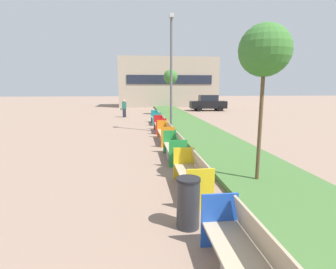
{
  "coord_description": "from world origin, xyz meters",
  "views": [
    {
      "loc": [
        -0.41,
        1.4,
        2.65
      ],
      "look_at": [
        0.9,
        12.87,
        0.6
      ],
      "focal_mm": 28.0,
      "sensor_mm": 36.0,
      "label": 1
    }
  ],
  "objects_px": {
    "bench_orange_frame": "(166,134)",
    "litter_bin": "(188,203)",
    "sapling_tree_far": "(171,77)",
    "parked_car_distant": "(208,103)",
    "bench_yellow_frame": "(192,178)",
    "pedestrian_walking": "(124,108)",
    "bench_teal_frame": "(156,119)",
    "sapling_tree_near": "(265,51)",
    "bench_red_frame": "(160,126)",
    "street_lamp_post": "(171,69)",
    "bench_green_frame": "(175,150)"
  },
  "relations": [
    {
      "from": "bench_orange_frame",
      "to": "litter_bin",
      "type": "height_order",
      "value": "litter_bin"
    },
    {
      "from": "sapling_tree_far",
      "to": "parked_car_distant",
      "type": "height_order",
      "value": "sapling_tree_far"
    },
    {
      "from": "bench_yellow_frame",
      "to": "litter_bin",
      "type": "relative_size",
      "value": 2.13
    },
    {
      "from": "pedestrian_walking",
      "to": "bench_yellow_frame",
      "type": "bearing_deg",
      "value": -81.74
    },
    {
      "from": "parked_car_distant",
      "to": "litter_bin",
      "type": "bearing_deg",
      "value": -103.38
    },
    {
      "from": "litter_bin",
      "to": "bench_orange_frame",
      "type": "bearing_deg",
      "value": 86.9
    },
    {
      "from": "litter_bin",
      "to": "pedestrian_walking",
      "type": "relative_size",
      "value": 0.61
    },
    {
      "from": "bench_teal_frame",
      "to": "sapling_tree_near",
      "type": "bearing_deg",
      "value": -81.79
    },
    {
      "from": "bench_red_frame",
      "to": "pedestrian_walking",
      "type": "bearing_deg",
      "value": 107.15
    },
    {
      "from": "bench_teal_frame",
      "to": "sapling_tree_far",
      "type": "bearing_deg",
      "value": 73.76
    },
    {
      "from": "bench_orange_frame",
      "to": "parked_car_distant",
      "type": "height_order",
      "value": "parked_car_distant"
    },
    {
      "from": "bench_orange_frame",
      "to": "pedestrian_walking",
      "type": "xyz_separation_m",
      "value": [
        -2.63,
        11.63,
        0.44
      ]
    },
    {
      "from": "street_lamp_post",
      "to": "litter_bin",
      "type": "bearing_deg",
      "value": -95.51
    },
    {
      "from": "bench_orange_frame",
      "to": "street_lamp_post",
      "type": "relative_size",
      "value": 0.37
    },
    {
      "from": "sapling_tree_far",
      "to": "parked_car_distant",
      "type": "bearing_deg",
      "value": 41.51
    },
    {
      "from": "parked_car_distant",
      "to": "bench_yellow_frame",
      "type": "bearing_deg",
      "value": -103.49
    },
    {
      "from": "litter_bin",
      "to": "bench_red_frame",
      "type": "bearing_deg",
      "value": 87.8
    },
    {
      "from": "bench_red_frame",
      "to": "sapling_tree_far",
      "type": "relative_size",
      "value": 0.44
    },
    {
      "from": "pedestrian_walking",
      "to": "bench_teal_frame",
      "type": "bearing_deg",
      "value": -61.37
    },
    {
      "from": "bench_orange_frame",
      "to": "street_lamp_post",
      "type": "distance_m",
      "value": 4.39
    },
    {
      "from": "bench_green_frame",
      "to": "sapling_tree_near",
      "type": "relative_size",
      "value": 0.48
    },
    {
      "from": "street_lamp_post",
      "to": "pedestrian_walking",
      "type": "xyz_separation_m",
      "value": [
        -3.23,
        8.89,
        -2.93
      ]
    },
    {
      "from": "litter_bin",
      "to": "parked_car_distant",
      "type": "xyz_separation_m",
      "value": [
        7.36,
        25.85,
        0.42
      ]
    },
    {
      "from": "bench_teal_frame",
      "to": "pedestrian_walking",
      "type": "distance_m",
      "value": 5.49
    },
    {
      "from": "bench_red_frame",
      "to": "sapling_tree_near",
      "type": "distance_m",
      "value": 10.01
    },
    {
      "from": "bench_red_frame",
      "to": "parked_car_distant",
      "type": "distance_m",
      "value": 16.15
    },
    {
      "from": "pedestrian_walking",
      "to": "parked_car_distant",
      "type": "bearing_deg",
      "value": 32.55
    },
    {
      "from": "sapling_tree_far",
      "to": "sapling_tree_near",
      "type": "bearing_deg",
      "value": -90.0
    },
    {
      "from": "pedestrian_walking",
      "to": "sapling_tree_near",
      "type": "bearing_deg",
      "value": -75.81
    },
    {
      "from": "pedestrian_walking",
      "to": "parked_car_distant",
      "type": "height_order",
      "value": "parked_car_distant"
    },
    {
      "from": "bench_yellow_frame",
      "to": "bench_green_frame",
      "type": "xyz_separation_m",
      "value": [
        -0.0,
        3.17,
        -0.0
      ]
    },
    {
      "from": "bench_green_frame",
      "to": "bench_teal_frame",
      "type": "relative_size",
      "value": 0.93
    },
    {
      "from": "bench_green_frame",
      "to": "sapling_tree_far",
      "type": "relative_size",
      "value": 0.46
    },
    {
      "from": "bench_yellow_frame",
      "to": "bench_teal_frame",
      "type": "bearing_deg",
      "value": 89.99
    },
    {
      "from": "bench_yellow_frame",
      "to": "litter_bin",
      "type": "xyz_separation_m",
      "value": [
        -0.44,
        -1.7,
        0.13
      ]
    },
    {
      "from": "bench_yellow_frame",
      "to": "parked_car_distant",
      "type": "height_order",
      "value": "parked_car_distant"
    },
    {
      "from": "bench_orange_frame",
      "to": "litter_bin",
      "type": "bearing_deg",
      "value": -93.1
    },
    {
      "from": "bench_yellow_frame",
      "to": "sapling_tree_far",
      "type": "height_order",
      "value": "sapling_tree_far"
    },
    {
      "from": "sapling_tree_near",
      "to": "pedestrian_walking",
      "type": "bearing_deg",
      "value": 104.19
    },
    {
      "from": "sapling_tree_near",
      "to": "parked_car_distant",
      "type": "height_order",
      "value": "sapling_tree_near"
    },
    {
      "from": "bench_red_frame",
      "to": "bench_teal_frame",
      "type": "relative_size",
      "value": 0.88
    },
    {
      "from": "bench_orange_frame",
      "to": "sapling_tree_far",
      "type": "xyz_separation_m",
      "value": [
        1.87,
        13.26,
        3.35
      ]
    },
    {
      "from": "bench_yellow_frame",
      "to": "pedestrian_walking",
      "type": "xyz_separation_m",
      "value": [
        -2.62,
        18.06,
        0.45
      ]
    },
    {
      "from": "sapling_tree_far",
      "to": "bench_yellow_frame",
      "type": "bearing_deg",
      "value": -95.44
    },
    {
      "from": "sapling_tree_near",
      "to": "street_lamp_post",
      "type": "bearing_deg",
      "value": 98.07
    },
    {
      "from": "bench_teal_frame",
      "to": "sapling_tree_near",
      "type": "xyz_separation_m",
      "value": [
        1.87,
        -12.98,
        3.2
      ]
    },
    {
      "from": "bench_orange_frame",
      "to": "bench_green_frame",
      "type": "bearing_deg",
      "value": -90.09
    },
    {
      "from": "bench_green_frame",
      "to": "litter_bin",
      "type": "xyz_separation_m",
      "value": [
        -0.43,
        -4.87,
        0.13
      ]
    },
    {
      "from": "bench_green_frame",
      "to": "parked_car_distant",
      "type": "distance_m",
      "value": 22.1
    },
    {
      "from": "bench_yellow_frame",
      "to": "litter_bin",
      "type": "height_order",
      "value": "litter_bin"
    }
  ]
}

